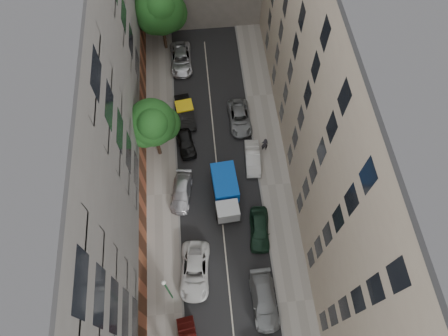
{
  "coord_description": "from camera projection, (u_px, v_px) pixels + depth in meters",
  "views": [
    {
      "loc": [
        -1.11,
        -16.44,
        35.08
      ],
      "look_at": [
        0.39,
        -0.85,
        6.0
      ],
      "focal_mm": 32.0,
      "sensor_mm": 36.0,
      "label": 1
    }
  ],
  "objects": [
    {
      "name": "ground",
      "position": [
        219.0,
        190.0,
        38.69
      ],
      "size": [
        120.0,
        120.0,
        0.0
      ],
      "primitive_type": "plane",
      "color": "#4C4C49",
      "rests_on": "ground"
    },
    {
      "name": "road_surface",
      "position": [
        219.0,
        190.0,
        38.69
      ],
      "size": [
        8.0,
        44.0,
        0.02
      ],
      "primitive_type": "cube",
      "color": "black",
      "rests_on": "ground"
    },
    {
      "name": "sidewalk_left",
      "position": [
        162.0,
        195.0,
        38.38
      ],
      "size": [
        3.0,
        44.0,
        0.15
      ],
      "primitive_type": "cube",
      "color": "gray",
      "rests_on": "ground"
    },
    {
      "name": "sidewalk_right",
      "position": [
        275.0,
        185.0,
        38.88
      ],
      "size": [
        3.0,
        44.0,
        0.15
      ],
      "primitive_type": "cube",
      "color": "gray",
      "rests_on": "ground"
    },
    {
      "name": "building_left",
      "position": [
        69.0,
        145.0,
        29.39
      ],
      "size": [
        8.0,
        44.0,
        20.0
      ],
      "primitive_type": "cube",
      "color": "#514E4B",
      "rests_on": "ground"
    },
    {
      "name": "building_right",
      "position": [
        361.0,
        122.0,
        30.39
      ],
      "size": [
        8.0,
        44.0,
        20.0
      ],
      "primitive_type": "cube",
      "color": "tan",
      "rests_on": "ground"
    },
    {
      "name": "tarp_truck",
      "position": [
        226.0,
        192.0,
        37.09
      ],
      "size": [
        2.45,
        5.53,
        2.5
      ],
      "rotation": [
        0.0,
        0.0,
        0.07
      ],
      "color": "black",
      "rests_on": "ground"
    },
    {
      "name": "car_left_2",
      "position": [
        195.0,
        271.0,
        34.24
      ],
      "size": [
        2.96,
        5.49,
        1.47
      ],
      "primitive_type": "imported",
      "rotation": [
        0.0,
        0.0,
        -0.1
      ],
      "color": "silver",
      "rests_on": "ground"
    },
    {
      "name": "car_left_3",
      "position": [
        182.0,
        192.0,
        37.87
      ],
      "size": [
        2.51,
        4.65,
        1.28
      ],
      "primitive_type": "imported",
      "rotation": [
        0.0,
        0.0,
        -0.17
      ],
      "color": "#BCBBC0",
      "rests_on": "ground"
    },
    {
      "name": "car_left_4",
      "position": [
        185.0,
        142.0,
        40.5
      ],
      "size": [
        2.29,
        4.26,
        1.38
      ],
      "primitive_type": "imported",
      "rotation": [
        0.0,
        0.0,
        0.17
      ],
      "color": "black",
      "rests_on": "ground"
    },
    {
      "name": "car_left_5",
      "position": [
        185.0,
        113.0,
        42.16
      ],
      "size": [
        2.2,
        4.72,
        1.5
      ],
      "primitive_type": "imported",
      "rotation": [
        0.0,
        0.0,
        0.14
      ],
      "color": "black",
      "rests_on": "ground"
    },
    {
      "name": "car_left_6",
      "position": [
        181.0,
        59.0,
        45.76
      ],
      "size": [
        2.41,
        5.23,
        1.45
      ],
      "primitive_type": "imported",
      "rotation": [
        0.0,
        0.0,
        0.0
      ],
      "color": "silver",
      "rests_on": "ground"
    },
    {
      "name": "car_right_1",
      "position": [
        264.0,
        301.0,
        33.08
      ],
      "size": [
        2.19,
        5.11,
        1.47
      ],
      "primitive_type": "imported",
      "rotation": [
        0.0,
        0.0,
        0.03
      ],
      "color": "slate",
      "rests_on": "ground"
    },
    {
      "name": "car_right_2",
      "position": [
        260.0,
        229.0,
        36.02
      ],
      "size": [
        2.18,
        4.49,
        1.48
      ],
      "primitive_type": "imported",
      "rotation": [
        0.0,
        0.0,
        -0.1
      ],
      "color": "black",
      "rests_on": "ground"
    },
    {
      "name": "car_right_3",
      "position": [
        253.0,
        158.0,
        39.62
      ],
      "size": [
        1.62,
        4.11,
        1.33
      ],
      "primitive_type": "imported",
      "rotation": [
        0.0,
        0.0,
        -0.05
      ],
      "color": "silver",
      "rests_on": "ground"
    },
    {
      "name": "car_right_4",
      "position": [
        240.0,
        118.0,
        41.92
      ],
      "size": [
        2.29,
        4.82,
        1.33
      ],
      "primitive_type": "imported",
      "rotation": [
        0.0,
        0.0,
        0.02
      ],
      "color": "slate",
      "rests_on": "ground"
    },
    {
      "name": "tree_mid",
      "position": [
        153.0,
        124.0,
        35.88
      ],
      "size": [
        4.78,
        4.42,
        7.74
      ],
      "color": "#382619",
      "rests_on": "sidewalk_left"
    },
    {
      "name": "tree_far",
      "position": [
        161.0,
        11.0,
        42.68
      ],
      "size": [
        5.64,
        5.42,
        8.23
      ],
      "color": "#382619",
      "rests_on": "sidewalk_left"
    },
    {
      "name": "lamp_post",
      "position": [
        167.0,
        288.0,
        30.54
      ],
      "size": [
        0.36,
        0.36,
        5.87
      ],
      "color": "#1B6030",
      "rests_on": "sidewalk_left"
    },
    {
      "name": "pedestrian",
      "position": [
        265.0,
        144.0,
        39.9
      ],
      "size": [
        0.7,
        0.48,
        1.85
      ],
      "primitive_type": "imported",
      "rotation": [
        0.0,
        0.0,
        3.08
      ],
      "color": "black",
      "rests_on": "sidewalk_right"
    }
  ]
}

